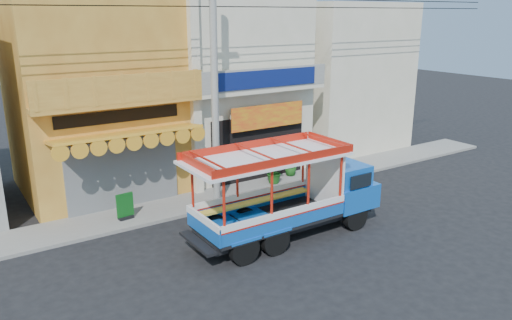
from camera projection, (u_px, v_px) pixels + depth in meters
The scene contains 12 objects.
ground at pixel (291, 230), 16.92m from camera, with size 90.00×90.00×0.00m, color black.
sidewalk at pixel (231, 194), 20.11m from camera, with size 30.00×2.00×0.12m, color slate.
shophouse_left at pixel (93, 90), 20.03m from camera, with size 6.00×7.50×8.24m.
shophouse_right at pixel (223, 80), 23.19m from camera, with size 6.00×6.75×8.24m.
party_pilaster at pixel (196, 97), 19.15m from camera, with size 0.35×0.30×8.00m, color beige.
filler_building_right at pixel (335, 76), 27.00m from camera, with size 6.00×6.00×7.60m, color beige.
utility_pole at pixel (218, 73), 17.69m from camera, with size 28.00×0.26×9.00m.
songthaew_truck at pixel (299, 190), 16.35m from camera, with size 6.67×2.28×3.11m.
green_sign at pixel (125, 208), 17.48m from camera, with size 0.61×0.33×0.94m.
potted_plant_a at pixel (273, 172), 21.18m from camera, with size 0.89×0.77×0.98m, color #184C15.
potted_plant_b at pixel (312, 168), 21.82m from camera, with size 0.48×0.39×0.88m, color #184C15.
potted_plant_c at pixel (291, 165), 22.17m from camera, with size 0.53×0.53×0.95m, color #184C15.
Camera 1 is at (-9.52, -12.35, 7.08)m, focal length 35.00 mm.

